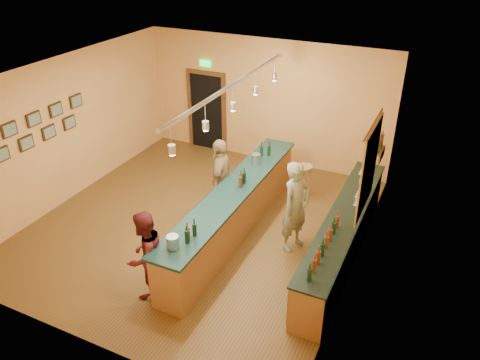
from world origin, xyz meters
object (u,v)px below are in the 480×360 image
at_px(tasting_bar, 234,208).
at_px(bartender, 296,207).
at_px(customer_b, 221,179).
at_px(customer_a, 145,255).
at_px(bar_stool, 304,172).
at_px(back_counter, 343,236).

bearing_deg(tasting_bar, bartender, 5.22).
relative_size(bartender, customer_b, 1.02).
height_order(customer_a, bar_stool, customer_a).
bearing_deg(customer_a, bar_stool, 166.95).
distance_m(tasting_bar, bar_stool, 2.21).
bearing_deg(bartender, tasting_bar, 114.91).
xyz_separation_m(back_counter, tasting_bar, (-2.17, -0.18, 0.12)).
bearing_deg(bartender, back_counter, -66.17).
relative_size(tasting_bar, bartender, 2.80).
relative_size(back_counter, customer_a, 2.84).
distance_m(customer_b, bar_stool, 2.06).
bearing_deg(bar_stool, customer_b, -130.95).
bearing_deg(back_counter, customer_b, 172.78).
bearing_deg(bar_stool, customer_a, -107.42).
xyz_separation_m(bartender, customer_a, (-1.80, -2.31, -0.11)).
distance_m(back_counter, bartender, 1.02).
xyz_separation_m(customer_a, customer_b, (0.00, 2.72, 0.09)).
xyz_separation_m(back_counter, bar_stool, (-1.38, 1.89, 0.14)).
xyz_separation_m(customer_a, bar_stool, (1.34, 4.27, -0.18)).
xyz_separation_m(tasting_bar, customer_a, (-0.55, -2.20, 0.20)).
bearing_deg(customer_b, bartender, 64.66).
relative_size(back_counter, customer_b, 2.55).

